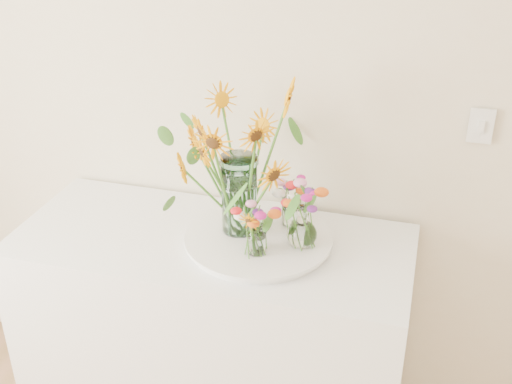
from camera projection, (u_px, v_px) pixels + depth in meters
The scene contains 10 objects.
counter at pixel (215, 339), 2.46m from camera, with size 1.40×0.60×0.90m, color white.
tray at pixel (259, 240), 2.21m from camera, with size 0.49×0.49×0.03m, color white.
mason_jar at pixel (239, 195), 2.18m from camera, with size 0.12×0.12×0.28m, color #A6D9CA.
sunflower_bouquet at pixel (239, 158), 2.12m from camera, with size 0.82×0.82×0.56m, color orange, non-canonical shape.
small_vase_a at pixel (257, 240), 2.09m from camera, with size 0.06×0.06×0.10m, color white.
wildflower_posy_a at pixel (257, 228), 2.07m from camera, with size 0.19×0.19×0.19m, color #E75C14, non-canonical shape.
small_vase_b at pixel (302, 226), 2.13m from camera, with size 0.10×0.10×0.15m, color white, non-canonical shape.
wildflower_posy_b at pixel (303, 214), 2.11m from camera, with size 0.21×0.21×0.24m, color #E75C14, non-canonical shape.
small_vase_c at pixel (290, 212), 2.26m from camera, with size 0.06×0.06×0.10m, color white.
wildflower_posy_c at pixel (291, 201), 2.24m from camera, with size 0.18×0.18×0.19m, color #E75C14, non-canonical shape.
Camera 1 is at (0.47, 0.13, 2.09)m, focal length 45.00 mm.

